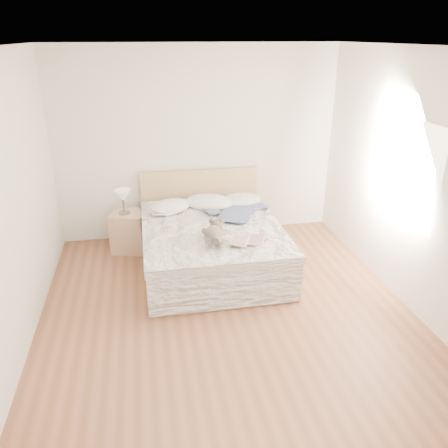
% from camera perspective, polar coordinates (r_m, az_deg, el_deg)
% --- Properties ---
extents(floor, '(4.00, 4.50, 0.00)m').
position_cam_1_polar(floor, '(4.82, 0.62, -11.87)').
color(floor, brown).
rests_on(floor, ground).
extents(ceiling, '(4.00, 4.50, 0.00)m').
position_cam_1_polar(ceiling, '(3.93, 0.80, 22.20)').
color(ceiling, white).
rests_on(ceiling, ground).
extents(wall_back, '(4.00, 0.02, 2.70)m').
position_cam_1_polar(wall_back, '(6.31, -3.42, 10.30)').
color(wall_back, silver).
rests_on(wall_back, ground).
extents(wall_front, '(4.00, 0.02, 2.70)m').
position_cam_1_polar(wall_front, '(2.29, 12.39, -16.13)').
color(wall_front, silver).
rests_on(wall_front, ground).
extents(wall_left, '(0.02, 4.50, 2.70)m').
position_cam_1_polar(wall_left, '(4.28, -26.54, 1.29)').
color(wall_left, silver).
rests_on(wall_left, ground).
extents(wall_right, '(0.02, 4.50, 2.70)m').
position_cam_1_polar(wall_right, '(4.96, 24.04, 4.57)').
color(wall_right, silver).
rests_on(wall_right, ground).
extents(window, '(0.02, 1.30, 1.10)m').
position_cam_1_polar(window, '(5.17, 22.30, 6.72)').
color(window, white).
rests_on(window, wall_right).
extents(bed, '(1.72, 2.14, 1.00)m').
position_cam_1_polar(bed, '(5.67, -1.74, -2.46)').
color(bed, tan).
rests_on(bed, floor).
extents(nightstand, '(0.54, 0.50, 0.56)m').
position_cam_1_polar(nightstand, '(6.19, -12.28, -0.96)').
color(nightstand, tan).
rests_on(nightstand, floor).
extents(table_lamp, '(0.26, 0.26, 0.34)m').
position_cam_1_polar(table_lamp, '(5.99, -13.07, 3.50)').
color(table_lamp, '#49443F').
rests_on(table_lamp, nightstand).
extents(pillow_left, '(0.71, 0.64, 0.18)m').
position_cam_1_polar(pillow_left, '(5.98, -7.05, 2.25)').
color(pillow_left, white).
rests_on(pillow_left, bed).
extents(pillow_middle, '(0.82, 0.73, 0.20)m').
position_cam_1_polar(pillow_middle, '(6.09, -1.93, 2.85)').
color(pillow_middle, white).
rests_on(pillow_middle, bed).
extents(pillow_right, '(0.64, 0.49, 0.18)m').
position_cam_1_polar(pillow_right, '(6.18, 2.20, 3.15)').
color(pillow_right, silver).
rests_on(pillow_right, bed).
extents(blouse, '(0.86, 0.88, 0.03)m').
position_cam_1_polar(blouse, '(5.73, 1.65, 1.38)').
color(blouse, navy).
rests_on(blouse, bed).
extents(photo_book, '(0.41, 0.33, 0.03)m').
position_cam_1_polar(photo_book, '(5.84, -7.93, 1.57)').
color(photo_book, white).
rests_on(photo_book, bed).
extents(childrens_book, '(0.48, 0.41, 0.03)m').
position_cam_1_polar(childrens_book, '(5.00, 3.17, -2.14)').
color(childrens_book, beige).
rests_on(childrens_book, bed).
extents(teddy_bear, '(0.35, 0.43, 0.20)m').
position_cam_1_polar(teddy_bear, '(4.97, -1.38, -1.99)').
color(teddy_bear, brown).
rests_on(teddy_bear, bed).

